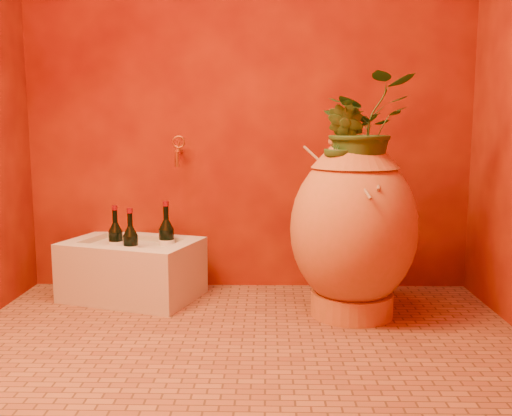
{
  "coord_description": "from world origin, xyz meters",
  "views": [
    {
      "loc": [
        0.11,
        -2.24,
        0.93
      ],
      "look_at": [
        0.06,
        0.35,
        0.55
      ],
      "focal_mm": 40.0,
      "sensor_mm": 36.0,
      "label": 1
    }
  ],
  "objects_px": {
    "stone_basin": "(133,270)",
    "wall_tap": "(178,150)",
    "amphora": "(353,228)",
    "wine_bottle_c": "(167,242)",
    "wine_bottle_a": "(131,248)",
    "wine_bottle_b": "(116,244)"
  },
  "relations": [
    {
      "from": "stone_basin",
      "to": "wall_tap",
      "type": "relative_size",
      "value": 4.68
    },
    {
      "from": "amphora",
      "to": "wine_bottle_c",
      "type": "relative_size",
      "value": 2.51
    },
    {
      "from": "wine_bottle_a",
      "to": "wine_bottle_c",
      "type": "height_order",
      "value": "wine_bottle_c"
    },
    {
      "from": "wine_bottle_a",
      "to": "wine_bottle_b",
      "type": "bearing_deg",
      "value": 133.27
    },
    {
      "from": "wine_bottle_c",
      "to": "wine_bottle_a",
      "type": "bearing_deg",
      "value": -144.75
    },
    {
      "from": "wall_tap",
      "to": "stone_basin",
      "type": "bearing_deg",
      "value": -145.03
    },
    {
      "from": "wine_bottle_c",
      "to": "wall_tap",
      "type": "distance_m",
      "value": 0.52
    },
    {
      "from": "wine_bottle_a",
      "to": "wall_tap",
      "type": "height_order",
      "value": "wall_tap"
    },
    {
      "from": "amphora",
      "to": "stone_basin",
      "type": "height_order",
      "value": "amphora"
    },
    {
      "from": "amphora",
      "to": "wall_tap",
      "type": "xyz_separation_m",
      "value": [
        -0.91,
        0.42,
        0.36
      ]
    },
    {
      "from": "stone_basin",
      "to": "wine_bottle_c",
      "type": "height_order",
      "value": "wine_bottle_c"
    },
    {
      "from": "wine_bottle_b",
      "to": "amphora",
      "type": "bearing_deg",
      "value": -13.25
    },
    {
      "from": "stone_basin",
      "to": "wine_bottle_a",
      "type": "relative_size",
      "value": 2.41
    },
    {
      "from": "stone_basin",
      "to": "wine_bottle_b",
      "type": "height_order",
      "value": "wine_bottle_b"
    },
    {
      "from": "amphora",
      "to": "wine_bottle_c",
      "type": "bearing_deg",
      "value": 163.07
    },
    {
      "from": "wine_bottle_b",
      "to": "wine_bottle_c",
      "type": "height_order",
      "value": "wine_bottle_c"
    },
    {
      "from": "wine_bottle_b",
      "to": "stone_basin",
      "type": "bearing_deg",
      "value": -18.48
    },
    {
      "from": "amphora",
      "to": "wine_bottle_a",
      "type": "relative_size",
      "value": 2.67
    },
    {
      "from": "wine_bottle_b",
      "to": "wall_tap",
      "type": "relative_size",
      "value": 1.93
    },
    {
      "from": "wall_tap",
      "to": "wine_bottle_c",
      "type": "bearing_deg",
      "value": -111.93
    },
    {
      "from": "wine_bottle_c",
      "to": "wall_tap",
      "type": "xyz_separation_m",
      "value": [
        0.05,
        0.13,
        0.5
      ]
    },
    {
      "from": "wine_bottle_b",
      "to": "wine_bottle_c",
      "type": "bearing_deg",
      "value": 0.22
    }
  ]
}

